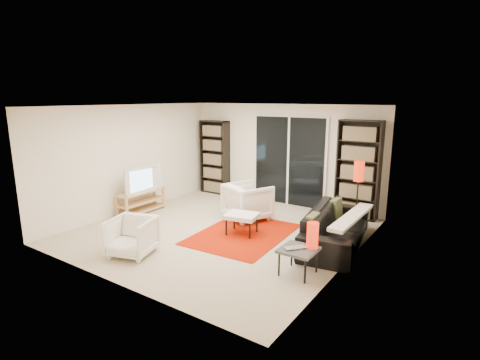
% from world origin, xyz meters
% --- Properties ---
extents(floor, '(5.00, 5.00, 0.00)m').
position_xyz_m(floor, '(0.00, 0.00, 0.00)').
color(floor, beige).
rests_on(floor, ground).
extents(wall_back, '(5.00, 0.02, 2.40)m').
position_xyz_m(wall_back, '(0.00, 2.50, 1.20)').
color(wall_back, white).
rests_on(wall_back, ground).
extents(wall_front, '(5.00, 0.02, 2.40)m').
position_xyz_m(wall_front, '(0.00, -2.50, 1.20)').
color(wall_front, white).
rests_on(wall_front, ground).
extents(wall_left, '(0.02, 5.00, 2.40)m').
position_xyz_m(wall_left, '(-2.50, 0.00, 1.20)').
color(wall_left, white).
rests_on(wall_left, ground).
extents(wall_right, '(0.02, 5.00, 2.40)m').
position_xyz_m(wall_right, '(2.50, 0.00, 1.20)').
color(wall_right, white).
rests_on(wall_right, ground).
extents(ceiling, '(5.00, 5.00, 0.02)m').
position_xyz_m(ceiling, '(0.00, 0.00, 2.40)').
color(ceiling, white).
rests_on(ceiling, wall_back).
extents(sliding_door, '(1.92, 0.08, 2.16)m').
position_xyz_m(sliding_door, '(0.20, 2.46, 1.05)').
color(sliding_door, white).
rests_on(sliding_door, ground).
extents(bookshelf_left, '(0.80, 0.30, 1.95)m').
position_xyz_m(bookshelf_left, '(-1.95, 2.33, 0.98)').
color(bookshelf_left, black).
rests_on(bookshelf_left, ground).
extents(bookshelf_right, '(0.90, 0.30, 2.10)m').
position_xyz_m(bookshelf_right, '(1.90, 2.33, 1.05)').
color(bookshelf_right, black).
rests_on(bookshelf_right, ground).
extents(tv_stand, '(0.37, 1.16, 0.50)m').
position_xyz_m(tv_stand, '(-2.22, -0.03, 0.26)').
color(tv_stand, '#E1B77F').
rests_on(tv_stand, floor).
extents(tv, '(0.18, 0.99, 0.57)m').
position_xyz_m(tv, '(-2.20, -0.03, 0.78)').
color(tv, black).
rests_on(tv, tv_stand).
extents(rug, '(1.70, 2.22, 0.01)m').
position_xyz_m(rug, '(0.45, 0.10, 0.01)').
color(rug, '#AB1600').
rests_on(rug, floor).
extents(sofa, '(1.21, 2.32, 0.65)m').
position_xyz_m(sofa, '(2.09, 0.62, 0.32)').
color(sofa, black).
rests_on(sofa, floor).
extents(armchair_back, '(1.10, 1.11, 0.78)m').
position_xyz_m(armchair_back, '(0.03, 0.92, 0.39)').
color(armchair_back, white).
rests_on(armchair_back, floor).
extents(armchair_front, '(0.86, 0.87, 0.64)m').
position_xyz_m(armchair_front, '(-0.55, -1.71, 0.32)').
color(armchair_front, white).
rests_on(armchair_front, floor).
extents(ottoman, '(0.68, 0.59, 0.40)m').
position_xyz_m(ottoman, '(0.42, 0.11, 0.35)').
color(ottoman, white).
rests_on(ottoman, floor).
extents(side_table, '(0.52, 0.52, 0.40)m').
position_xyz_m(side_table, '(2.03, -0.80, 0.36)').
color(side_table, '#414145').
rests_on(side_table, floor).
extents(laptop, '(0.36, 0.38, 0.03)m').
position_xyz_m(laptop, '(2.03, -0.86, 0.41)').
color(laptop, silver).
rests_on(laptop, side_table).
extents(table_lamp, '(0.17, 0.17, 0.39)m').
position_xyz_m(table_lamp, '(2.18, -0.66, 0.59)').
color(table_lamp, red).
rests_on(table_lamp, side_table).
extents(floor_lamp, '(0.21, 0.21, 1.40)m').
position_xyz_m(floor_lamp, '(2.19, 1.39, 1.07)').
color(floor_lamp, black).
rests_on(floor_lamp, floor).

